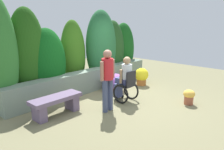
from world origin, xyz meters
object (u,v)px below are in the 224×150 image
(person_in_wheelchair, at_px, (125,81))
(person_standing_companion, at_px, (108,77))
(stone_bench, at_px, (56,103))
(flower_pot_red_accent, at_px, (189,96))
(flower_pot_terracotta_by_wall, at_px, (142,76))
(flower_pot_purple_near, at_px, (114,82))

(person_in_wheelchair, bearing_deg, person_standing_companion, -170.59)
(stone_bench, xyz_separation_m, flower_pot_red_accent, (2.93, -2.16, -0.07))
(flower_pot_terracotta_by_wall, distance_m, flower_pot_red_accent, 2.20)
(stone_bench, height_order, flower_pot_terracotta_by_wall, flower_pot_terracotta_by_wall)
(person_in_wheelchair, relative_size, flower_pot_purple_near, 1.81)
(flower_pot_purple_near, height_order, flower_pot_red_accent, flower_pot_purple_near)
(stone_bench, distance_m, person_in_wheelchair, 2.05)
(stone_bench, distance_m, person_standing_companion, 1.45)
(stone_bench, distance_m, flower_pot_terracotta_by_wall, 3.61)
(flower_pot_purple_near, bearing_deg, flower_pot_terracotta_by_wall, -13.84)
(flower_pot_terracotta_by_wall, bearing_deg, stone_bench, 178.96)
(person_standing_companion, height_order, flower_pot_purple_near, person_standing_companion)
(stone_bench, height_order, flower_pot_purple_near, flower_pot_purple_near)
(person_standing_companion, bearing_deg, person_in_wheelchair, 15.19)
(flower_pot_purple_near, bearing_deg, person_in_wheelchair, -120.29)
(stone_bench, distance_m, flower_pot_purple_near, 2.44)
(stone_bench, bearing_deg, flower_pot_terracotta_by_wall, 5.11)
(flower_pot_purple_near, xyz_separation_m, flower_pot_terracotta_by_wall, (1.17, -0.29, 0.03))
(stone_bench, bearing_deg, flower_pot_purple_near, 11.41)
(person_in_wheelchair, distance_m, flower_pot_red_accent, 1.86)
(flower_pot_red_accent, bearing_deg, person_standing_companion, 143.72)
(flower_pot_terracotta_by_wall, height_order, flower_pot_red_accent, flower_pot_terracotta_by_wall)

